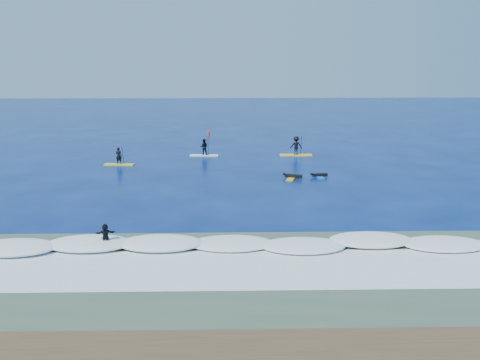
{
  "coord_description": "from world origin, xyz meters",
  "views": [
    {
      "loc": [
        0.87,
        -38.16,
        10.97
      ],
      "look_at": [
        1.76,
        3.26,
        0.6
      ],
      "focal_mm": 40.0,
      "sensor_mm": 36.0,
      "label": 1
    }
  ],
  "objects_px": {
    "marker_buoy": "(209,133)",
    "sup_paddler_left": "(119,159)",
    "sup_paddler_center": "(204,149)",
    "wave_surfer": "(106,236)",
    "prone_paddler_far": "(319,176)",
    "prone_paddler_near": "(292,177)",
    "sup_paddler_right": "(296,147)"
  },
  "relations": [
    {
      "from": "sup_paddler_left",
      "to": "marker_buoy",
      "type": "height_order",
      "value": "sup_paddler_left"
    },
    {
      "from": "sup_paddler_right",
      "to": "wave_surfer",
      "type": "distance_m",
      "value": 29.42
    },
    {
      "from": "sup_paddler_center",
      "to": "wave_surfer",
      "type": "relative_size",
      "value": 1.61
    },
    {
      "from": "sup_paddler_center",
      "to": "sup_paddler_right",
      "type": "relative_size",
      "value": 0.88
    },
    {
      "from": "wave_surfer",
      "to": "prone_paddler_far",
      "type": "bearing_deg",
      "value": 35.95
    },
    {
      "from": "sup_paddler_center",
      "to": "marker_buoy",
      "type": "distance_m",
      "value": 13.25
    },
    {
      "from": "sup_paddler_left",
      "to": "prone_paddler_far",
      "type": "bearing_deg",
      "value": -10.25
    },
    {
      "from": "sup_paddler_center",
      "to": "wave_surfer",
      "type": "height_order",
      "value": "sup_paddler_center"
    },
    {
      "from": "sup_paddler_left",
      "to": "sup_paddler_right",
      "type": "relative_size",
      "value": 0.86
    },
    {
      "from": "prone_paddler_near",
      "to": "wave_surfer",
      "type": "height_order",
      "value": "wave_surfer"
    },
    {
      "from": "sup_paddler_left",
      "to": "prone_paddler_near",
      "type": "relative_size",
      "value": 1.32
    },
    {
      "from": "marker_buoy",
      "to": "sup_paddler_left",
      "type": "bearing_deg",
      "value": -114.33
    },
    {
      "from": "sup_paddler_right",
      "to": "prone_paddler_near",
      "type": "relative_size",
      "value": 1.53
    },
    {
      "from": "prone_paddler_far",
      "to": "prone_paddler_near",
      "type": "bearing_deg",
      "value": 92.47
    },
    {
      "from": "prone_paddler_near",
      "to": "wave_surfer",
      "type": "relative_size",
      "value": 1.2
    },
    {
      "from": "marker_buoy",
      "to": "sup_paddler_right",
      "type": "bearing_deg",
      "value": -54.31
    },
    {
      "from": "sup_paddler_left",
      "to": "wave_surfer",
      "type": "bearing_deg",
      "value": -74.96
    },
    {
      "from": "sup_paddler_center",
      "to": "marker_buoy",
      "type": "height_order",
      "value": "sup_paddler_center"
    },
    {
      "from": "prone_paddler_near",
      "to": "marker_buoy",
      "type": "relative_size",
      "value": 3.07
    },
    {
      "from": "prone_paddler_far",
      "to": "marker_buoy",
      "type": "xyz_separation_m",
      "value": [
        -10.34,
        22.69,
        0.17
      ]
    },
    {
      "from": "sup_paddler_right",
      "to": "prone_paddler_far",
      "type": "distance_m",
      "value": 9.52
    },
    {
      "from": "sup_paddler_center",
      "to": "prone_paddler_far",
      "type": "xyz_separation_m",
      "value": [
        10.34,
        -9.45,
        -0.63
      ]
    },
    {
      "from": "sup_paddler_left",
      "to": "prone_paddler_far",
      "type": "distance_m",
      "value": 18.98
    },
    {
      "from": "wave_surfer",
      "to": "marker_buoy",
      "type": "xyz_separation_m",
      "value": [
        4.33,
        39.2,
        -0.43
      ]
    },
    {
      "from": "marker_buoy",
      "to": "wave_surfer",
      "type": "bearing_deg",
      "value": -96.31
    },
    {
      "from": "prone_paddler_near",
      "to": "marker_buoy",
      "type": "bearing_deg",
      "value": 40.03
    },
    {
      "from": "sup_paddler_center",
      "to": "prone_paddler_near",
      "type": "bearing_deg",
      "value": -48.62
    },
    {
      "from": "prone_paddler_far",
      "to": "wave_surfer",
      "type": "relative_size",
      "value": 1.08
    },
    {
      "from": "prone_paddler_far",
      "to": "wave_surfer",
      "type": "xyz_separation_m",
      "value": [
        -14.68,
        -16.5,
        0.6
      ]
    },
    {
      "from": "sup_paddler_right",
      "to": "wave_surfer",
      "type": "xyz_separation_m",
      "value": [
        -13.85,
        -25.95,
        -0.17
      ]
    },
    {
      "from": "sup_paddler_center",
      "to": "sup_paddler_right",
      "type": "height_order",
      "value": "sup_paddler_right"
    },
    {
      "from": "prone_paddler_near",
      "to": "marker_buoy",
      "type": "xyz_separation_m",
      "value": [
        -8.0,
        23.1,
        0.16
      ]
    }
  ]
}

